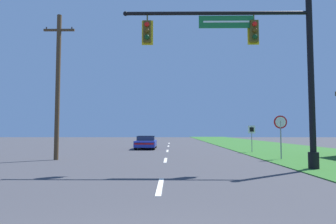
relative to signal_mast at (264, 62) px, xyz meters
name	(u,v)px	position (x,y,z in m)	size (l,w,h in m)	color
grass_verge_right	(264,146)	(6.11, 20.05, -4.63)	(10.00, 110.00, 0.04)	#2D6626
road_center_line	(167,151)	(-4.39, 12.05, -4.64)	(0.16, 34.80, 0.01)	silver
signal_mast	(264,62)	(0.00, 0.00, 0.00)	(8.42, 0.47, 7.68)	black
car_ahead	(146,142)	(-6.43, 15.05, -4.04)	(1.87, 4.57, 1.19)	black
stop_sign	(281,127)	(2.27, 4.50, -2.79)	(0.76, 0.07, 2.50)	gray
route_sign_post	(252,133)	(2.12, 10.23, -3.12)	(0.55, 0.06, 2.03)	gray
utility_pole_near	(58,84)	(-10.66, 4.23, -0.26)	(1.80, 0.26, 8.47)	#4C3823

